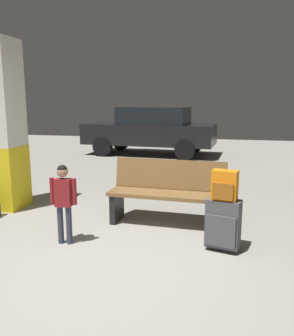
{
  "coord_description": "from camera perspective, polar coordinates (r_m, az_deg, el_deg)",
  "views": [
    {
      "loc": [
        1.19,
        -3.04,
        1.71
      ],
      "look_at": [
        0.23,
        1.3,
        0.85
      ],
      "focal_mm": 37.41,
      "sensor_mm": 36.0,
      "label": 1
    }
  ],
  "objects": [
    {
      "name": "child",
      "position": [
        4.28,
        -13.47,
        -4.42
      ],
      "size": [
        0.33,
        0.19,
        0.97
      ],
      "color": "#33384C",
      "rests_on": "ground_plane"
    },
    {
      "name": "parked_car_far",
      "position": [
        11.24,
        0.65,
        6.31
      ],
      "size": [
        4.21,
        2.03,
        1.51
      ],
      "color": "black",
      "rests_on": "ground_plane"
    },
    {
      "name": "backpack_bright",
      "position": [
        4.02,
        12.53,
        -2.82
      ],
      "size": [
        0.31,
        0.24,
        0.34
      ],
      "color": "orange",
      "rests_on": "suitcase"
    },
    {
      "name": "bench",
      "position": [
        4.89,
        3.31,
        -4.09
      ],
      "size": [
        1.62,
        0.6,
        0.89
      ],
      "color": "brown",
      "rests_on": "ground_plane"
    },
    {
      "name": "structural_pillar",
      "position": [
        5.96,
        -22.61,
        6.24
      ],
      "size": [
        0.57,
        0.57,
        2.64
      ],
      "color": "yellow",
      "rests_on": "ground_plane"
    },
    {
      "name": "ground_plane",
      "position": [
        7.35,
        2.77,
        -2.93
      ],
      "size": [
        18.0,
        18.0,
        0.1
      ],
      "primitive_type": "cube",
      "color": "gray"
    },
    {
      "name": "suitcase",
      "position": [
        4.15,
        12.27,
        -8.88
      ],
      "size": [
        0.42,
        0.31,
        0.6
      ],
      "color": "#4C4C51",
      "rests_on": "ground_plane"
    }
  ]
}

